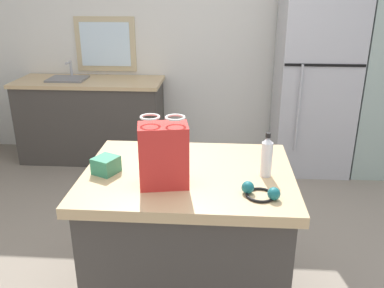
% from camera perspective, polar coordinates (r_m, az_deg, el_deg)
% --- Properties ---
extents(ground, '(6.53, 6.53, 0.00)m').
position_cam_1_polar(ground, '(2.93, 1.47, -18.29)').
color(ground, gray).
extents(back_wall, '(5.44, 0.13, 2.52)m').
position_cam_1_polar(back_wall, '(4.72, 2.78, 13.77)').
color(back_wall, silver).
rests_on(back_wall, ground).
extents(kitchen_island, '(1.17, 0.91, 0.89)m').
position_cam_1_polar(kitchen_island, '(2.52, -0.49, -12.96)').
color(kitchen_island, '#423D38').
rests_on(kitchen_island, ground).
extents(refrigerator, '(0.76, 0.76, 1.90)m').
position_cam_1_polar(refrigerator, '(4.44, 16.67, 8.40)').
color(refrigerator, '#B7B7BC').
rests_on(refrigerator, ground).
extents(tall_cabinet, '(0.54, 0.68, 2.04)m').
position_cam_1_polar(tall_cabinet, '(4.62, 24.94, 8.70)').
color(tall_cabinet, '#9EB2A8').
rests_on(tall_cabinet, ground).
extents(sink_counter, '(1.59, 0.62, 1.09)m').
position_cam_1_polar(sink_counter, '(4.75, -13.80, 3.41)').
color(sink_counter, '#423D38').
rests_on(sink_counter, ground).
extents(shopping_bag, '(0.27, 0.20, 0.38)m').
position_cam_1_polar(shopping_bag, '(2.09, -3.98, -1.53)').
color(shopping_bag, red).
rests_on(shopping_bag, kitchen_island).
extents(small_box, '(0.16, 0.17, 0.09)m').
position_cam_1_polar(small_box, '(2.32, -11.88, -2.89)').
color(small_box, '#388E66').
rests_on(small_box, kitchen_island).
extents(bottle, '(0.06, 0.06, 0.25)m').
position_cam_1_polar(bottle, '(2.25, 10.36, -1.75)').
color(bottle, white).
rests_on(bottle, kitchen_island).
extents(ear_defenders, '(0.20, 0.20, 0.06)m').
position_cam_1_polar(ear_defenders, '(2.06, 9.52, -6.63)').
color(ear_defenders, black).
rests_on(ear_defenders, kitchen_island).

